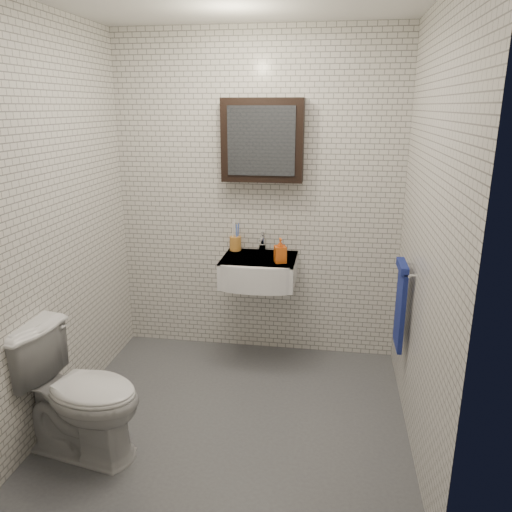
{
  "coord_description": "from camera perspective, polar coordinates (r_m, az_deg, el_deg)",
  "views": [
    {
      "loc": [
        0.58,
        -2.77,
        1.94
      ],
      "look_at": [
        0.08,
        0.45,
        0.96
      ],
      "focal_mm": 35.0,
      "sensor_mm": 36.0,
      "label": 1
    }
  ],
  "objects": [
    {
      "name": "ground",
      "position": [
        3.43,
        -2.54,
        -17.63
      ],
      "size": [
        2.2,
        2.0,
        0.01
      ],
      "primitive_type": "cube",
      "color": "#4B4E53",
      "rests_on": "ground"
    },
    {
      "name": "room_shell",
      "position": [
        2.87,
        -2.92,
        7.21
      ],
      "size": [
        2.22,
        2.02,
        2.51
      ],
      "color": "silver",
      "rests_on": "ground"
    },
    {
      "name": "washbasin",
      "position": [
        3.74,
        0.27,
        -1.72
      ],
      "size": [
        0.55,
        0.5,
        0.2
      ],
      "color": "white",
      "rests_on": "room_shell"
    },
    {
      "name": "faucet",
      "position": [
        3.88,
        0.71,
        1.45
      ],
      "size": [
        0.06,
        0.2,
        0.15
      ],
      "color": "silver",
      "rests_on": "washbasin"
    },
    {
      "name": "mirror_cabinet",
      "position": [
        3.74,
        0.75,
        13.06
      ],
      "size": [
        0.6,
        0.15,
        0.6
      ],
      "color": "black",
      "rests_on": "room_shell"
    },
    {
      "name": "towel_rail",
      "position": [
        3.38,
        16.22,
        -5.03
      ],
      "size": [
        0.09,
        0.3,
        0.58
      ],
      "color": "silver",
      "rests_on": "room_shell"
    },
    {
      "name": "toothbrush_cup",
      "position": [
        3.92,
        -2.38,
        1.53
      ],
      "size": [
        0.1,
        0.1,
        0.25
      ],
      "rotation": [
        0.0,
        0.0,
        -0.13
      ],
      "color": "#BD7C2F",
      "rests_on": "washbasin"
    },
    {
      "name": "soap_bottle",
      "position": [
        3.61,
        2.79,
        0.65
      ],
      "size": [
        0.1,
        0.1,
        0.18
      ],
      "primitive_type": "imported",
      "rotation": [
        0.0,
        0.0,
        0.32
      ],
      "color": "#DB5C17",
      "rests_on": "washbasin"
    },
    {
      "name": "toilet",
      "position": [
        3.1,
        -19.64,
        -14.47
      ],
      "size": [
        0.82,
        0.57,
        0.77
      ],
      "primitive_type": "imported",
      "rotation": [
        0.0,
        0.0,
        1.38
      ],
      "color": "silver",
      "rests_on": "ground"
    }
  ]
}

